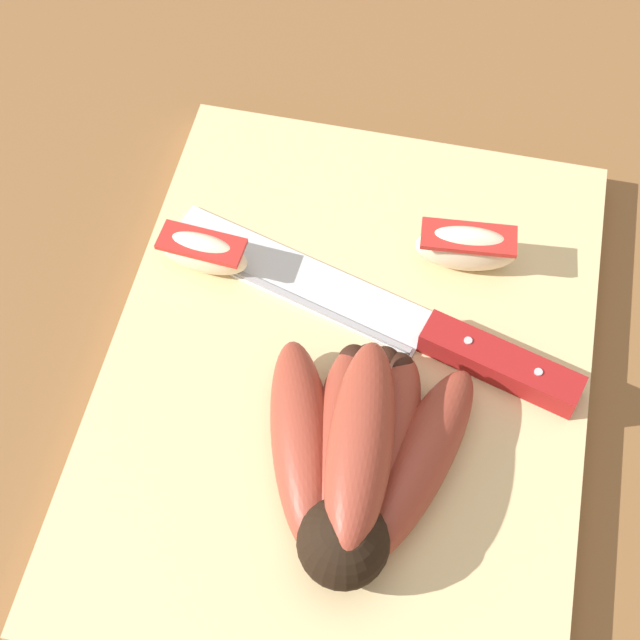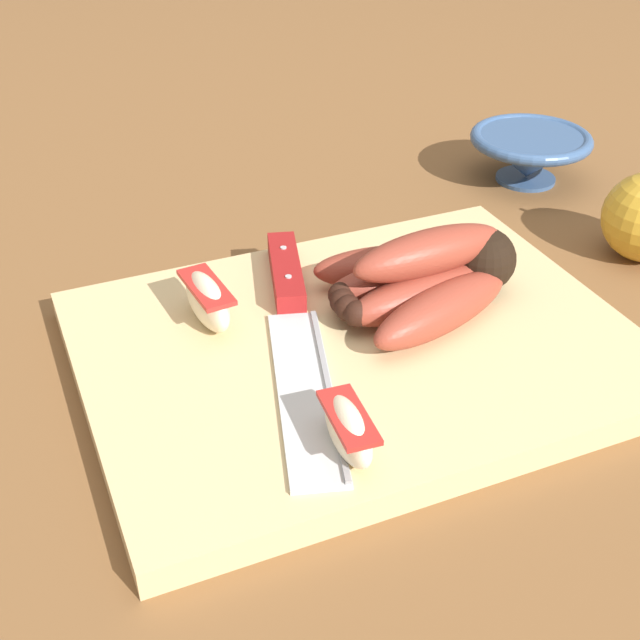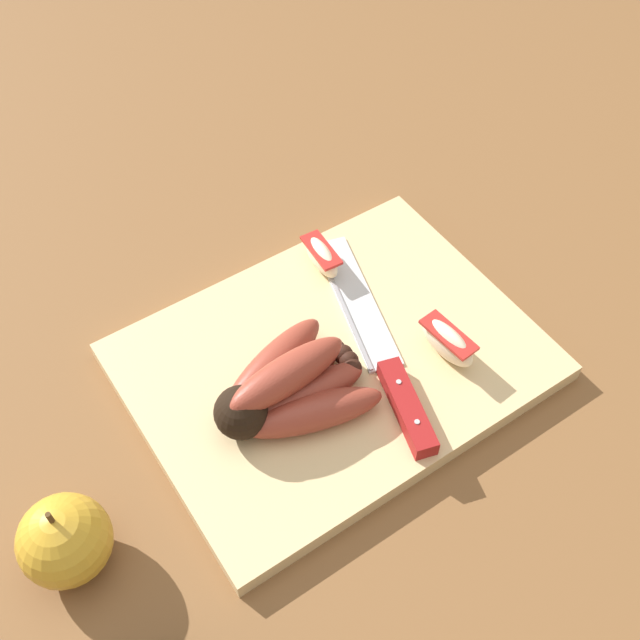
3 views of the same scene
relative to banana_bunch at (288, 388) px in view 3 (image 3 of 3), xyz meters
The scene contains 7 objects.
ground_plane 0.07m from the banana_bunch, 144.24° to the right, with size 6.00×6.00×0.00m, color brown.
cutting_board 0.08m from the banana_bunch, 162.87° to the right, with size 0.39×0.29×0.02m, color #DBBC84.
banana_bunch is the anchor object (origin of this frame).
chefs_knife 0.10m from the banana_bunch, 166.16° to the left, with size 0.11×0.28×0.02m.
apple_wedge_near 0.16m from the banana_bunch, 166.06° to the left, with size 0.03×0.07×0.04m.
apple_wedge_middle 0.17m from the banana_bunch, 134.20° to the right, with size 0.03×0.06×0.03m.
whole_apple 0.23m from the banana_bunch, ahead, with size 0.08×0.08×0.09m.
Camera 3 is at (0.24, 0.37, 0.64)m, focal length 43.28 mm.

